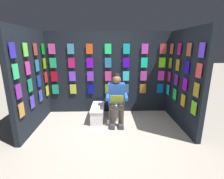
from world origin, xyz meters
The scene contains 7 objects.
ground_plane centered at (0.00, 0.00, 0.00)m, with size 30.00×30.00×0.00m, color #B2A899.
display_wall_back centered at (0.00, -1.73, 1.09)m, with size 3.39×0.14×2.18m.
display_wall_left centered at (-1.69, -0.84, 1.09)m, with size 0.14×1.69×2.18m.
display_wall_right centered at (1.69, -0.84, 1.09)m, with size 0.14×1.69×2.18m.
toilet centered at (-0.20, -1.27, 0.33)m, with size 0.41×0.56×0.77m.
person_reading centered at (-0.19, -1.04, 0.60)m, with size 0.53×0.69×1.19m.
comic_longbox_near centered at (0.28, -1.16, 0.18)m, with size 0.33×0.80×0.36m.
Camera 1 is at (0.04, 2.67, 1.81)m, focal length 26.03 mm.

